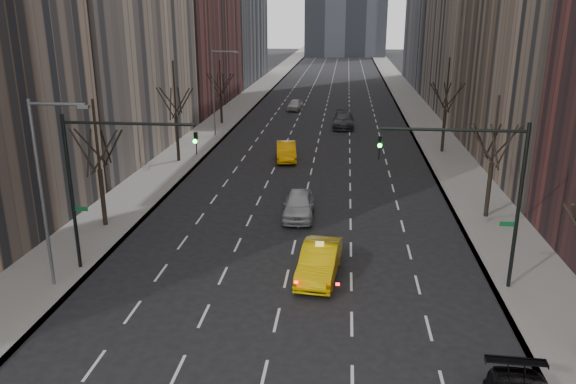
# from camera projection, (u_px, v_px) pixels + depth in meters

# --- Properties ---
(sidewalk_left) EXTENTS (4.50, 320.00, 0.15)m
(sidewalk_left) POSITION_uv_depth(u_px,v_px,m) (246.00, 101.00, 84.34)
(sidewalk_left) COLOR slate
(sidewalk_left) RESTS_ON ground
(sidewalk_right) EXTENTS (4.50, 320.00, 0.15)m
(sidewalk_right) POSITION_uv_depth(u_px,v_px,m) (411.00, 104.00, 81.96)
(sidewalk_right) COLOR slate
(sidewalk_right) RESTS_ON ground
(tree_lw_b) EXTENTS (3.36, 3.50, 7.82)m
(tree_lw_b) POSITION_uv_depth(u_px,v_px,m) (100.00, 169.00, 33.94)
(tree_lw_b) COLOR black
(tree_lw_b) RESTS_ON ground
(tree_lw_c) EXTENTS (3.36, 3.50, 8.74)m
(tree_lw_c) POSITION_uv_depth(u_px,v_px,m) (176.00, 117.00, 49.00)
(tree_lw_c) COLOR black
(tree_lw_c) RESTS_ON ground
(tree_lw_d) EXTENTS (3.36, 3.50, 7.36)m
(tree_lw_d) POSITION_uv_depth(u_px,v_px,m) (221.00, 94.00, 66.20)
(tree_lw_d) COLOR black
(tree_lw_d) RESTS_ON ground
(tree_rw_b) EXTENTS (3.36, 3.50, 7.82)m
(tree_rw_b) POSITION_uv_depth(u_px,v_px,m) (492.00, 163.00, 35.40)
(tree_rw_b) COLOR black
(tree_rw_b) RESTS_ON ground
(tree_rw_c) EXTENTS (3.36, 3.50, 8.74)m
(tree_rw_c) POSITION_uv_depth(u_px,v_px,m) (445.00, 111.00, 52.36)
(tree_rw_c) COLOR black
(tree_rw_c) RESTS_ON ground
(traffic_mast_left) EXTENTS (6.69, 0.39, 8.00)m
(traffic_mast_left) POSITION_uv_depth(u_px,v_px,m) (101.00, 169.00, 27.43)
(traffic_mast_left) COLOR black
(traffic_mast_left) RESTS_ON ground
(traffic_mast_right) EXTENTS (6.69, 0.39, 8.00)m
(traffic_mast_right) POSITION_uv_depth(u_px,v_px,m) (484.00, 179.00, 25.66)
(traffic_mast_right) COLOR black
(traffic_mast_right) RESTS_ON ground
(streetlight_near) EXTENTS (2.83, 0.22, 9.00)m
(streetlight_near) POSITION_uv_depth(u_px,v_px,m) (47.00, 176.00, 25.67)
(streetlight_near) COLOR slate
(streetlight_near) RESTS_ON ground
(streetlight_far) EXTENTS (2.83, 0.22, 9.00)m
(streetlight_far) POSITION_uv_depth(u_px,v_px,m) (217.00, 84.00, 58.82)
(streetlight_far) COLOR slate
(streetlight_far) RESTS_ON ground
(taxi_sedan) EXTENTS (2.27, 5.26, 1.68)m
(taxi_sedan) POSITION_uv_depth(u_px,v_px,m) (319.00, 261.00, 28.19)
(taxi_sedan) COLOR #D5AC04
(taxi_sedan) RESTS_ON ground
(silver_sedan_ahead) EXTENTS (2.07, 4.90, 1.65)m
(silver_sedan_ahead) POSITION_uv_depth(u_px,v_px,m) (299.00, 205.00, 36.54)
(silver_sedan_ahead) COLOR #A8ABB0
(silver_sedan_ahead) RESTS_ON ground
(far_taxi) EXTENTS (2.34, 5.11, 1.62)m
(far_taxi) POSITION_uv_depth(u_px,v_px,m) (286.00, 151.00, 50.67)
(far_taxi) COLOR #FFA405
(far_taxi) RESTS_ON ground
(far_suv_grey) EXTENTS (2.47, 6.03, 1.75)m
(far_suv_grey) POSITION_uv_depth(u_px,v_px,m) (343.00, 120.00, 65.14)
(far_suv_grey) COLOR #313137
(far_suv_grey) RESTS_ON ground
(far_car_white) EXTENTS (2.14, 4.40, 1.45)m
(far_car_white) POSITION_uv_depth(u_px,v_px,m) (295.00, 105.00, 76.79)
(far_car_white) COLOR silver
(far_car_white) RESTS_ON ground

